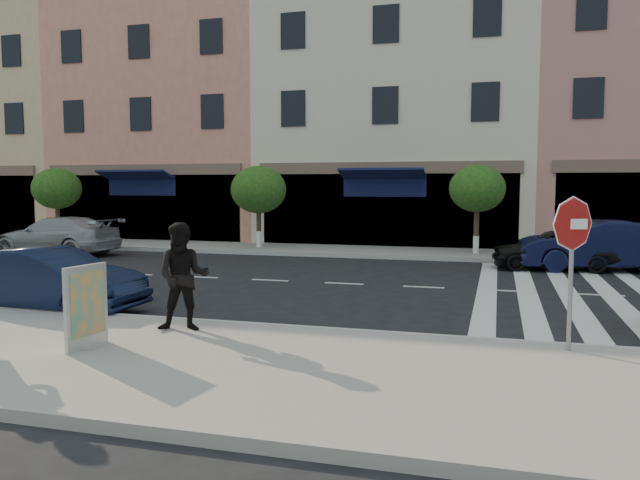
# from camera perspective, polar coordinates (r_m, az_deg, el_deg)

# --- Properties ---
(ground) EXTENTS (120.00, 120.00, 0.00)m
(ground) POSITION_cam_1_polar(r_m,az_deg,el_deg) (12.05, -2.34, -6.89)
(ground) COLOR black
(ground) RESTS_ON ground
(sidewalk_near) EXTENTS (60.00, 4.50, 0.15)m
(sidewalk_near) POSITION_cam_1_polar(r_m,az_deg,el_deg) (8.66, -10.31, -11.23)
(sidewalk_near) COLOR gray
(sidewalk_near) RESTS_ON ground
(sidewalk_far) EXTENTS (60.00, 3.00, 0.15)m
(sidewalk_far) POSITION_cam_1_polar(r_m,az_deg,el_deg) (22.63, 6.45, -1.12)
(sidewalk_far) COLOR gray
(sidewalk_far) RESTS_ON ground
(building_west_far) EXTENTS (12.00, 9.00, 12.00)m
(building_west_far) POSITION_cam_1_polar(r_m,az_deg,el_deg) (38.32, -26.67, 9.76)
(building_west_far) COLOR #D2B686
(building_west_far) RESTS_ON ground
(building_west_mid) EXTENTS (10.00, 9.00, 14.00)m
(building_west_mid) POSITION_cam_1_polar(r_m,az_deg,el_deg) (32.12, -11.76, 13.01)
(building_west_mid) COLOR #DE8875
(building_west_mid) RESTS_ON ground
(building_centre) EXTENTS (11.00, 9.00, 11.00)m
(building_centre) POSITION_cam_1_polar(r_m,az_deg,el_deg) (28.66, 7.59, 11.02)
(building_centre) COLOR beige
(building_centre) RESTS_ON ground
(street_tree_wa) EXTENTS (2.00, 2.00, 3.05)m
(street_tree_wa) POSITION_cam_1_polar(r_m,az_deg,el_deg) (28.24, -22.93, 4.32)
(street_tree_wa) COLOR #473323
(street_tree_wa) RESTS_ON sidewalk_far
(street_tree_wb) EXTENTS (2.10, 2.10, 3.06)m
(street_tree_wb) POSITION_cam_1_polar(r_m,az_deg,el_deg) (23.66, -5.64, 4.57)
(street_tree_wb) COLOR #473323
(street_tree_wb) RESTS_ON sidewalk_far
(street_tree_c) EXTENTS (1.90, 1.90, 3.04)m
(street_tree_c) POSITION_cam_1_polar(r_m,az_deg,el_deg) (22.00, 14.17, 4.54)
(street_tree_c) COLOR #473323
(street_tree_c) RESTS_ON sidewalk_far
(stop_sign) EXTENTS (0.73, 0.31, 2.19)m
(stop_sign) POSITION_cam_1_polar(r_m,az_deg,el_deg) (9.38, 22.08, 0.22)
(stop_sign) COLOR gray
(stop_sign) RESTS_ON sidewalk_near
(walker) EXTENTS (1.02, 0.90, 1.75)m
(walker) POSITION_cam_1_polar(r_m,az_deg,el_deg) (10.24, -12.41, -3.31)
(walker) COLOR black
(walker) RESTS_ON sidewalk_near
(poster_board) EXTENTS (0.31, 0.79, 1.20)m
(poster_board) POSITION_cam_1_polar(r_m,az_deg,el_deg) (9.59, -20.57, -5.82)
(poster_board) COLOR beige
(poster_board) RESTS_ON sidewalk_near
(car_near_mid) EXTENTS (3.84, 1.44, 1.25)m
(car_near_mid) POSITION_cam_1_polar(r_m,az_deg,el_deg) (13.43, -23.39, -3.35)
(car_near_mid) COLOR black
(car_near_mid) RESTS_ON ground
(car_far_left) EXTENTS (4.79, 2.13, 1.36)m
(car_far_left) POSITION_cam_1_polar(r_m,az_deg,el_deg) (24.25, -22.94, 0.36)
(car_far_left) COLOR #97979C
(car_far_left) RESTS_ON ground
(car_far_mid) EXTENTS (3.73, 1.66, 1.25)m
(car_far_mid) POSITION_cam_1_polar(r_m,az_deg,el_deg) (19.57, 20.80, -0.77)
(car_far_mid) COLOR black
(car_far_mid) RESTS_ON ground
(car_far_right) EXTENTS (4.63, 2.08, 1.48)m
(car_far_right) POSITION_cam_1_polar(r_m,az_deg,el_deg) (19.82, 24.00, -0.47)
(car_far_right) COLOR black
(car_far_right) RESTS_ON ground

